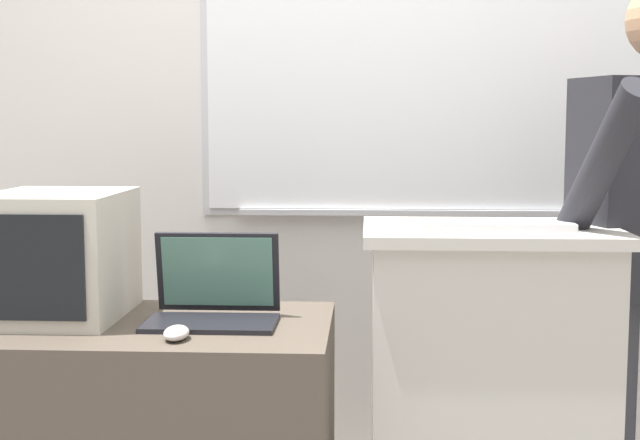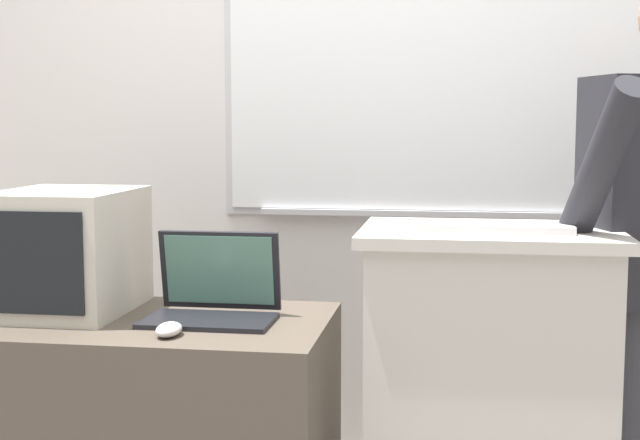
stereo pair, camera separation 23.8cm
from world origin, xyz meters
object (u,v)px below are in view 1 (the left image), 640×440
at_px(lectern_podium, 486,411).
at_px(crt_monitor, 58,255).
at_px(wireless_keyboard, 495,226).
at_px(computer_mouse_by_laptop, 176,333).
at_px(laptop, 215,295).

height_order(lectern_podium, crt_monitor, crt_monitor).
xyz_separation_m(lectern_podium, wireless_keyboard, (0.01, -0.06, 0.51)).
distance_m(wireless_keyboard, computer_mouse_by_laptop, 0.84).
bearing_deg(computer_mouse_by_laptop, laptop, 75.30).
relative_size(laptop, wireless_keyboard, 0.87).
bearing_deg(wireless_keyboard, crt_monitor, 177.42).
xyz_separation_m(computer_mouse_by_laptop, crt_monitor, (-0.37, 0.24, 0.15)).
bearing_deg(crt_monitor, wireless_keyboard, -2.58).
bearing_deg(computer_mouse_by_laptop, lectern_podium, 17.55).
bearing_deg(laptop, crt_monitor, 176.83).
height_order(lectern_podium, laptop, lectern_podium).
relative_size(wireless_keyboard, crt_monitor, 0.90).
xyz_separation_m(laptop, wireless_keyboard, (0.73, -0.03, 0.19)).
relative_size(computer_mouse_by_laptop, crt_monitor, 0.23).
height_order(laptop, computer_mouse_by_laptop, laptop).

